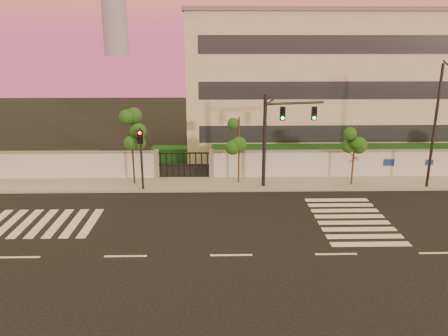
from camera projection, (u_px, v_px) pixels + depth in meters
The scene contains 12 objects.
ground at pixel (231, 255), 20.68m from camera, with size 120.00×120.00×0.00m, color black.
sidewalk at pixel (226, 184), 30.73m from camera, with size 60.00×3.00×0.15m, color gray.
perimeter_wall at pixel (227, 165), 31.89m from camera, with size 60.00×0.36×2.20m.
hedge_row at pixel (239, 158), 34.61m from camera, with size 41.00×4.25×1.80m.
institutional_building at pixel (320, 82), 40.23m from camera, with size 24.40×12.40×12.25m.
road_markings at pixel (200, 223), 24.25m from camera, with size 57.00×7.62×0.02m.
street_tree_c at pixel (132, 132), 29.62m from camera, with size 1.54×1.22×5.22m.
street_tree_d at pixel (239, 135), 29.94m from camera, with size 1.48×1.18×4.79m.
street_tree_e at pixel (355, 143), 29.67m from camera, with size 1.50×1.19×4.19m.
traffic_signal_main at pixel (277, 130), 29.03m from camera, with size 4.07×0.99×6.47m.
traffic_signal_secondary at pixel (141, 152), 28.75m from camera, with size 0.34×0.33×4.33m.
streetlight_east at pixel (437, 120), 28.52m from camera, with size 0.53×2.12×8.81m.
Camera 1 is at (-0.75, -18.67, 9.78)m, focal length 35.00 mm.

